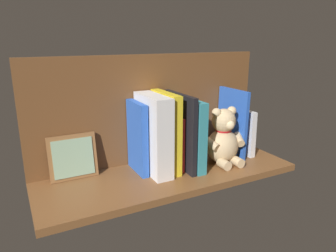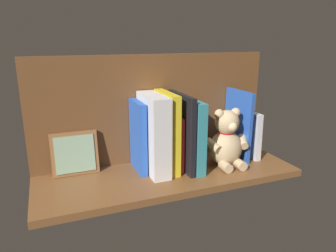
{
  "view_description": "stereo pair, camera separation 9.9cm",
  "coord_description": "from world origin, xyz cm",
  "px_view_note": "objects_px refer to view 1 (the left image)",
  "views": [
    {
      "loc": [
        43.92,
        84.53,
        42.65
      ],
      "look_at": [
        0.0,
        0.0,
        15.62
      ],
      "focal_mm": 33.68,
      "sensor_mm": 36.0,
      "label": 1
    },
    {
      "loc": [
        34.92,
        88.63,
        42.65
      ],
      "look_at": [
        0.0,
        0.0,
        15.62
      ],
      "focal_mm": 33.68,
      "sensor_mm": 36.0,
      "label": 2
    }
  ],
  "objects_px": {
    "teddy_bear": "(223,139)",
    "dictionary_thick_white": "(153,134)",
    "picture_frame_leaning": "(73,157)",
    "book_0": "(240,131)"
  },
  "relations": [
    {
      "from": "teddy_bear",
      "to": "dictionary_thick_white",
      "type": "relative_size",
      "value": 0.78
    },
    {
      "from": "dictionary_thick_white",
      "to": "picture_frame_leaning",
      "type": "xyz_separation_m",
      "value": [
        0.24,
        -0.07,
        -0.06
      ]
    },
    {
      "from": "picture_frame_leaning",
      "to": "dictionary_thick_white",
      "type": "bearing_deg",
      "value": 163.87
    },
    {
      "from": "teddy_bear",
      "to": "dictionary_thick_white",
      "type": "distance_m",
      "value": 0.25
    },
    {
      "from": "book_0",
      "to": "dictionary_thick_white",
      "type": "bearing_deg",
      "value": 2.47
    },
    {
      "from": "book_0",
      "to": "picture_frame_leaning",
      "type": "distance_m",
      "value": 0.61
    },
    {
      "from": "teddy_bear",
      "to": "book_0",
      "type": "bearing_deg",
      "value": -153.14
    },
    {
      "from": "book_0",
      "to": "dictionary_thick_white",
      "type": "distance_m",
      "value": 0.37
    },
    {
      "from": "dictionary_thick_white",
      "to": "picture_frame_leaning",
      "type": "bearing_deg",
      "value": -16.13
    },
    {
      "from": "book_0",
      "to": "dictionary_thick_white",
      "type": "relative_size",
      "value": 0.66
    }
  ]
}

